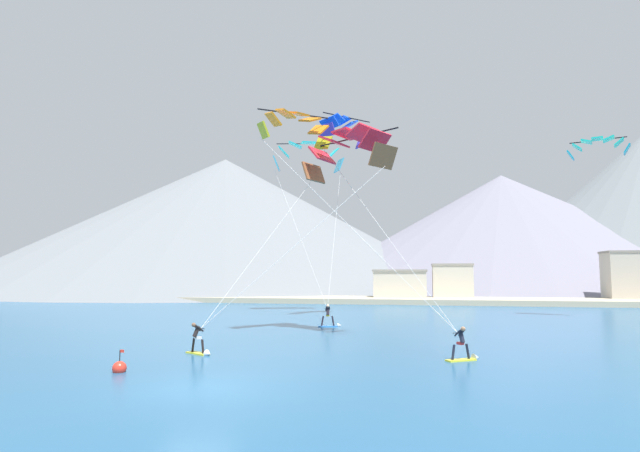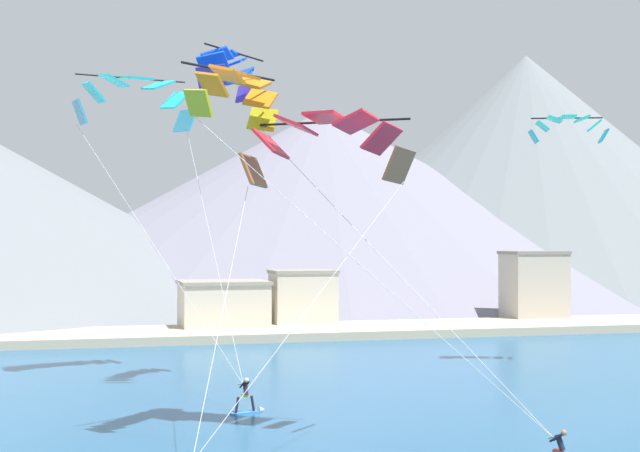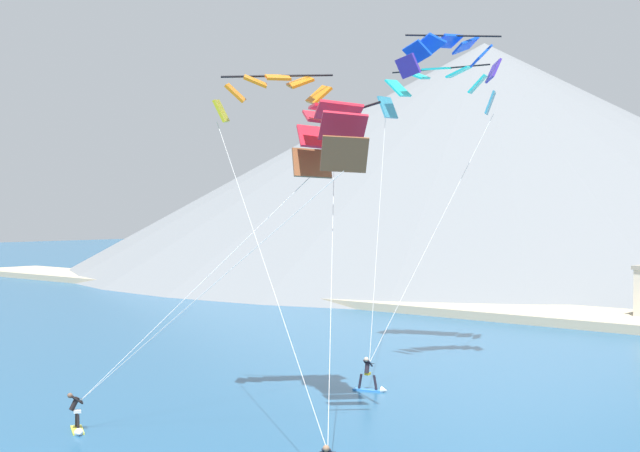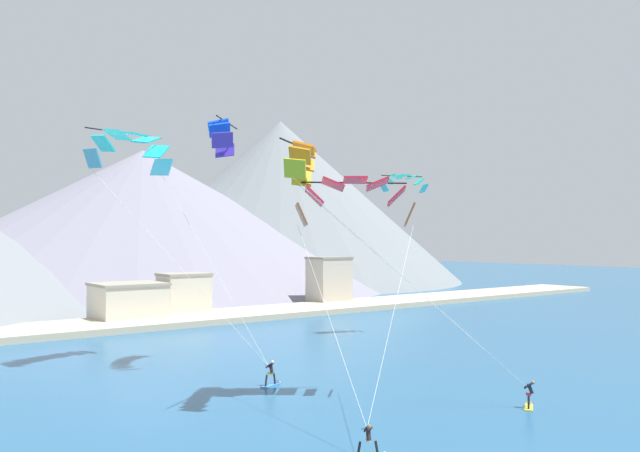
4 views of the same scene
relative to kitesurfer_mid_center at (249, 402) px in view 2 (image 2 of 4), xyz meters
The scene contains 12 objects.
kitesurfer_mid_center is the anchor object (origin of this frame).
parafoil_kite_near_lead 13.13m from the kitesurfer_mid_center, 69.59° to the right, with size 9.67×10.90×12.04m.
parafoil_kite_near_trail 14.56m from the kitesurfer_mid_center, 104.13° to the right, with size 12.15×10.63×13.79m.
parafoil_kite_mid_center 21.22m from the kitesurfer_mid_center, 109.87° to the left, with size 8.13×15.04×16.64m.
parafoil_kite_distant_high_outer 18.32m from the kitesurfer_mid_center, 90.30° to the left, with size 4.31×5.69×2.42m.
parafoil_kite_distant_low_drift 28.89m from the kitesurfer_mid_center, 24.63° to the left, with size 5.06×2.72×1.76m.
shoreline_strip 32.78m from the kitesurfer_mid_center, 91.55° to the left, with size 180.00×10.00×0.70m, color #BCAD8E.
shore_building_harbour_front 50.69m from the kitesurfer_mid_center, 47.50° to the left, with size 5.69×4.42×7.07m.
shore_building_promenade_mid 36.55m from the kitesurfer_mid_center, 83.95° to the left, with size 7.62×6.97×4.59m.
shore_building_quay_east 38.82m from the kitesurfer_mid_center, 73.24° to the left, with size 5.74×4.57×5.43m.
mountain_peak_central_summit 107.58m from the kitesurfer_mid_center, 55.89° to the left, with size 83.67×83.67×37.70m.
mountain_peak_east_shoulder 94.22m from the kitesurfer_mid_center, 73.49° to the left, with size 101.32×101.32×28.08m.
Camera 2 is at (-6.11, -20.10, 7.98)m, focal length 50.00 mm.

